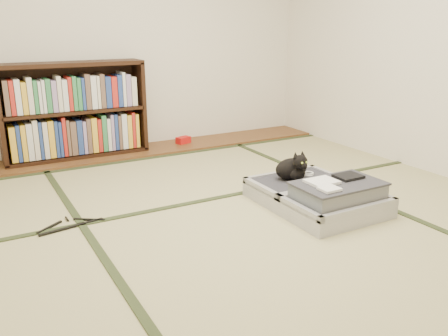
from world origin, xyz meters
TOP-DOWN VIEW (x-y plane):
  - floor at (0.00, 0.00)m, footprint 4.50×4.50m
  - wood_strip at (0.00, 2.00)m, footprint 4.00×0.50m
  - red_item at (0.48, 2.03)m, footprint 0.17×0.13m
  - tatami_borders at (0.00, 0.49)m, footprint 4.00×4.50m
  - bookcase at (-0.64, 2.07)m, footprint 1.36×0.31m
  - suitcase at (0.57, -0.13)m, footprint 0.68×0.91m
  - cat at (0.55, 0.17)m, footprint 0.30×0.30m
  - cable_coil at (0.73, 0.21)m, footprint 0.09×0.09m
  - hanger at (-1.07, 0.42)m, footprint 0.44×0.23m

SIDE VIEW (x-z plane):
  - floor at x=0.00m, z-range 0.00..0.00m
  - tatami_borders at x=0.00m, z-range 0.00..0.01m
  - hanger at x=-1.07m, z-range 0.00..0.01m
  - wood_strip at x=0.00m, z-range 0.00..0.02m
  - red_item at x=0.48m, z-range 0.02..0.09m
  - suitcase at x=0.57m, z-range -0.04..0.23m
  - cable_coil at x=0.73m, z-range 0.13..0.15m
  - cat at x=0.55m, z-range 0.10..0.34m
  - bookcase at x=-0.64m, z-range -0.01..0.91m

